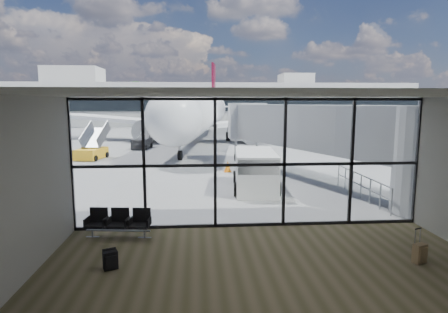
{
  "coord_description": "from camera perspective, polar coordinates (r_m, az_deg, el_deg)",
  "views": [
    {
      "loc": [
        -1.83,
        -12.6,
        4.31
      ],
      "look_at": [
        -0.67,
        3.0,
        2.06
      ],
      "focal_mm": 30.0,
      "sensor_mm": 36.0,
      "label": 1
    }
  ],
  "objects": [
    {
      "name": "glass_curtain_wall",
      "position": [
        12.9,
        3.97,
        -1.06
      ],
      "size": [
        12.1,
        0.12,
        4.5
      ],
      "color": "white",
      "rests_on": "ground"
    },
    {
      "name": "apron_railing",
      "position": [
        18.09,
        20.15,
        -3.79
      ],
      "size": [
        0.06,
        5.46,
        1.11
      ],
      "color": "gray",
      "rests_on": "ground"
    },
    {
      "name": "suitcase",
      "position": [
        11.7,
        27.69,
        -12.92
      ],
      "size": [
        0.4,
        0.34,
        0.95
      ],
      "rotation": [
        0.0,
        0.0,
        0.36
      ],
      "color": "olive",
      "rests_on": "ground"
    },
    {
      "name": "backpack",
      "position": [
        10.52,
        -16.92,
        -14.84
      ],
      "size": [
        0.43,
        0.42,
        0.54
      ],
      "rotation": [
        0.0,
        0.0,
        0.42
      ],
      "color": "black",
      "rests_on": "ground"
    },
    {
      "name": "traffic_cone_b",
      "position": [
        23.57,
        0.55,
        -1.56
      ],
      "size": [
        0.48,
        0.48,
        0.69
      ],
      "color": "orange",
      "rests_on": "ground"
    },
    {
      "name": "airliner",
      "position": [
        43.83,
        -3.36,
        6.74
      ],
      "size": [
        35.26,
        41.01,
        10.59
      ],
      "rotation": [
        0.0,
        0.0,
        -0.12
      ],
      "color": "white",
      "rests_on": "ground"
    },
    {
      "name": "far_terminal",
      "position": [
        74.58,
        -3.31,
        8.09
      ],
      "size": [
        80.0,
        12.2,
        11.0
      ],
      "color": "#A6A6A2",
      "rests_on": "ground"
    },
    {
      "name": "tree_1",
      "position": [
        92.41,
        -28.23,
        7.8
      ],
      "size": [
        5.61,
        5.61,
        8.07
      ],
      "color": "#382619",
      "rests_on": "ground"
    },
    {
      "name": "service_van",
      "position": [
        18.68,
        4.79,
        -2.11
      ],
      "size": [
        2.47,
        4.57,
        1.92
      ],
      "rotation": [
        0.0,
        0.0,
        -0.09
      ],
      "color": "silver",
      "rests_on": "ground"
    },
    {
      "name": "tree_5",
      "position": [
        85.64,
        -13.24,
        9.01
      ],
      "size": [
        6.27,
        6.27,
        9.03
      ],
      "color": "#382619",
      "rests_on": "ground"
    },
    {
      "name": "traffic_cone_c",
      "position": [
        28.97,
        6.02,
        0.09
      ],
      "size": [
        0.38,
        0.38,
        0.54
      ],
      "color": "#EF4B0C",
      "rests_on": "ground"
    },
    {
      "name": "tree_2",
      "position": [
        90.18,
        -24.74,
        8.43
      ],
      "size": [
        6.27,
        6.27,
        9.03
      ],
      "color": "#382619",
      "rests_on": "ground"
    },
    {
      "name": "belt_loader",
      "position": [
        36.38,
        -12.35,
        2.05
      ],
      "size": [
        1.8,
        3.68,
        1.62
      ],
      "rotation": [
        0.0,
        0.0,
        -0.17
      ],
      "color": "black",
      "rests_on": "ground"
    },
    {
      "name": "jet_bridge",
      "position": [
        20.85,
        14.63,
        3.64
      ],
      "size": [
        8.0,
        16.5,
        4.33
      ],
      "color": "gray",
      "rests_on": "ground"
    },
    {
      "name": "mobile_stairs",
      "position": [
        30.73,
        -19.49,
        0.68
      ],
      "size": [
        2.2,
        3.51,
        2.31
      ],
      "rotation": [
        0.0,
        0.0,
        -0.19
      ],
      "color": "gold",
      "rests_on": "ground"
    },
    {
      "name": "lounge_shell",
      "position": [
        8.19,
        8.78,
        -3.64
      ],
      "size": [
        12.02,
        8.01,
        4.51
      ],
      "color": "brown",
      "rests_on": "ground"
    },
    {
      "name": "tree_4",
      "position": [
        86.75,
        -17.19,
        8.44
      ],
      "size": [
        5.61,
        5.61,
        8.07
      ],
      "color": "#382619",
      "rests_on": "ground"
    },
    {
      "name": "seating_row",
      "position": [
        12.76,
        -15.69,
        -9.47
      ],
      "size": [
        2.08,
        0.8,
        0.92
      ],
      "rotation": [
        0.0,
        0.0,
        -0.11
      ],
      "color": "gray",
      "rests_on": "ground"
    },
    {
      "name": "ground",
      "position": [
        52.81,
        -2.24,
        3.49
      ],
      "size": [
        220.0,
        220.0,
        0.0
      ],
      "primitive_type": "plane",
      "color": "slate",
      "rests_on": "ground"
    },
    {
      "name": "tree_3",
      "position": [
        88.27,
        -21.01,
        7.85
      ],
      "size": [
        4.95,
        4.95,
        7.12
      ],
      "color": "#382619",
      "rests_on": "ground"
    }
  ]
}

